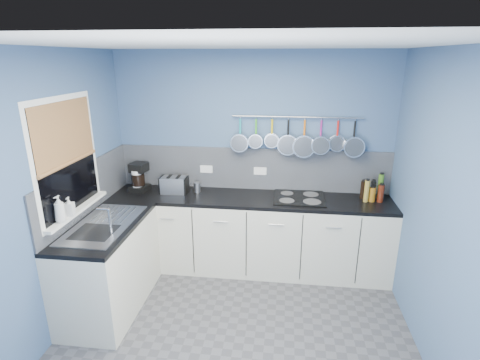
% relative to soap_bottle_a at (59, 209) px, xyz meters
% --- Properties ---
extents(floor, '(3.20, 3.00, 0.02)m').
position_rel_soap_bottle_a_xyz_m(floor, '(1.53, -0.01, -1.18)').
color(floor, '#47474C').
rests_on(floor, ground).
extents(ceiling, '(3.20, 3.00, 0.02)m').
position_rel_soap_bottle_a_xyz_m(ceiling, '(1.53, -0.01, 1.34)').
color(ceiling, white).
rests_on(ceiling, ground).
extents(wall_back, '(3.20, 0.02, 2.50)m').
position_rel_soap_bottle_a_xyz_m(wall_back, '(1.53, 1.50, 0.08)').
color(wall_back, '#405B84').
rests_on(wall_back, ground).
extents(wall_front, '(3.20, 0.02, 2.50)m').
position_rel_soap_bottle_a_xyz_m(wall_front, '(1.53, -1.52, 0.08)').
color(wall_front, '#405B84').
rests_on(wall_front, ground).
extents(wall_left, '(0.02, 3.00, 2.50)m').
position_rel_soap_bottle_a_xyz_m(wall_left, '(-0.08, -0.01, 0.08)').
color(wall_left, '#405B84').
rests_on(wall_left, ground).
extents(wall_right, '(0.02, 3.00, 2.50)m').
position_rel_soap_bottle_a_xyz_m(wall_right, '(3.14, -0.01, 0.08)').
color(wall_right, '#405B84').
rests_on(wall_right, ground).
extents(backsplash_back, '(3.20, 0.02, 0.50)m').
position_rel_soap_bottle_a_xyz_m(backsplash_back, '(1.53, 1.48, -0.02)').
color(backsplash_back, slate).
rests_on(backsplash_back, wall_back).
extents(backsplash_left, '(0.02, 1.80, 0.50)m').
position_rel_soap_bottle_a_xyz_m(backsplash_left, '(-0.06, 0.59, -0.02)').
color(backsplash_left, slate).
rests_on(backsplash_left, wall_left).
extents(cabinet_run_back, '(3.20, 0.60, 0.86)m').
position_rel_soap_bottle_a_xyz_m(cabinet_run_back, '(1.53, 1.19, -0.74)').
color(cabinet_run_back, beige).
rests_on(cabinet_run_back, ground).
extents(worktop_back, '(3.20, 0.60, 0.04)m').
position_rel_soap_bottle_a_xyz_m(worktop_back, '(1.53, 1.19, -0.29)').
color(worktop_back, black).
rests_on(worktop_back, cabinet_run_back).
extents(cabinet_run_left, '(0.60, 1.20, 0.86)m').
position_rel_soap_bottle_a_xyz_m(cabinet_run_left, '(0.23, 0.29, -0.74)').
color(cabinet_run_left, beige).
rests_on(cabinet_run_left, ground).
extents(worktop_left, '(0.60, 1.20, 0.04)m').
position_rel_soap_bottle_a_xyz_m(worktop_left, '(0.23, 0.29, -0.29)').
color(worktop_left, black).
rests_on(worktop_left, cabinet_run_left).
extents(window_frame, '(0.01, 1.00, 1.10)m').
position_rel_soap_bottle_a_xyz_m(window_frame, '(-0.05, 0.29, 0.38)').
color(window_frame, white).
rests_on(window_frame, wall_left).
extents(window_glass, '(0.01, 0.90, 1.00)m').
position_rel_soap_bottle_a_xyz_m(window_glass, '(-0.04, 0.29, 0.38)').
color(window_glass, black).
rests_on(window_glass, wall_left).
extents(bamboo_blind, '(0.01, 0.90, 0.55)m').
position_rel_soap_bottle_a_xyz_m(bamboo_blind, '(-0.03, 0.29, 0.61)').
color(bamboo_blind, '#A36D34').
rests_on(bamboo_blind, wall_left).
extents(window_sill, '(0.10, 0.98, 0.03)m').
position_rel_soap_bottle_a_xyz_m(window_sill, '(-0.02, 0.29, -0.13)').
color(window_sill, white).
rests_on(window_sill, wall_left).
extents(sink_unit, '(0.50, 0.95, 0.01)m').
position_rel_soap_bottle_a_xyz_m(sink_unit, '(0.23, 0.29, -0.27)').
color(sink_unit, silver).
rests_on(sink_unit, worktop_left).
extents(mixer_tap, '(0.12, 0.08, 0.26)m').
position_rel_soap_bottle_a_xyz_m(mixer_tap, '(0.39, 0.11, -0.14)').
color(mixer_tap, silver).
rests_on(mixer_tap, worktop_left).
extents(socket_left, '(0.15, 0.01, 0.09)m').
position_rel_soap_bottle_a_xyz_m(socket_left, '(0.98, 1.46, -0.04)').
color(socket_left, white).
rests_on(socket_left, backsplash_back).
extents(socket_right, '(0.15, 0.01, 0.09)m').
position_rel_soap_bottle_a_xyz_m(socket_right, '(1.63, 1.46, -0.04)').
color(socket_right, white).
rests_on(socket_right, backsplash_back).
extents(pot_rail, '(1.45, 0.02, 0.02)m').
position_rel_soap_bottle_a_xyz_m(pot_rail, '(2.03, 1.44, 0.61)').
color(pot_rail, silver).
rests_on(pot_rail, wall_back).
extents(soap_bottle_a, '(0.10, 0.10, 0.24)m').
position_rel_soap_bottle_a_xyz_m(soap_bottle_a, '(0.00, 0.00, 0.00)').
color(soap_bottle_a, white).
rests_on(soap_bottle_a, window_sill).
extents(soap_bottle_b, '(0.09, 0.09, 0.17)m').
position_rel_soap_bottle_a_xyz_m(soap_bottle_b, '(0.00, 0.14, -0.03)').
color(soap_bottle_b, white).
rests_on(soap_bottle_b, window_sill).
extents(paper_towel, '(0.13, 0.13, 0.26)m').
position_rel_soap_bottle_a_xyz_m(paper_towel, '(0.20, 1.21, -0.14)').
color(paper_towel, white).
rests_on(paper_towel, worktop_back).
extents(coffee_maker, '(0.22, 0.24, 0.34)m').
position_rel_soap_bottle_a_xyz_m(coffee_maker, '(0.22, 1.24, -0.10)').
color(coffee_maker, black).
rests_on(coffee_maker, worktop_back).
extents(toaster, '(0.31, 0.19, 0.19)m').
position_rel_soap_bottle_a_xyz_m(toaster, '(0.64, 1.23, -0.17)').
color(toaster, silver).
rests_on(toaster, worktop_back).
extents(canister, '(0.10, 0.10, 0.12)m').
position_rel_soap_bottle_a_xyz_m(canister, '(0.90, 1.29, -0.21)').
color(canister, silver).
rests_on(canister, worktop_back).
extents(hob, '(0.57, 0.50, 0.01)m').
position_rel_soap_bottle_a_xyz_m(hob, '(2.09, 1.22, -0.26)').
color(hob, black).
rests_on(hob, worktop_back).
extents(pan_0, '(0.21, 0.11, 0.40)m').
position_rel_soap_bottle_a_xyz_m(pan_0, '(1.40, 1.43, 0.41)').
color(pan_0, silver).
rests_on(pan_0, pot_rail).
extents(pan_1, '(0.17, 0.09, 0.36)m').
position_rel_soap_bottle_a_xyz_m(pan_1, '(1.58, 1.43, 0.43)').
color(pan_1, silver).
rests_on(pan_1, pot_rail).
extents(pan_2, '(0.17, 0.05, 0.36)m').
position_rel_soap_bottle_a_xyz_m(pan_2, '(1.76, 1.43, 0.43)').
color(pan_2, silver).
rests_on(pan_2, pot_rail).
extents(pan_3, '(0.24, 0.08, 0.43)m').
position_rel_soap_bottle_a_xyz_m(pan_3, '(1.94, 1.43, 0.40)').
color(pan_3, silver).
rests_on(pan_3, pot_rail).
extents(pan_4, '(0.26, 0.10, 0.45)m').
position_rel_soap_bottle_a_xyz_m(pan_4, '(2.12, 1.43, 0.39)').
color(pan_4, silver).
rests_on(pan_4, pot_rail).
extents(pan_5, '(0.21, 0.13, 0.40)m').
position_rel_soap_bottle_a_xyz_m(pan_5, '(2.30, 1.43, 0.41)').
color(pan_5, silver).
rests_on(pan_5, pot_rail).
extents(pan_6, '(0.18, 0.07, 0.37)m').
position_rel_soap_bottle_a_xyz_m(pan_6, '(2.48, 1.43, 0.42)').
color(pan_6, silver).
rests_on(pan_6, pot_rail).
extents(pan_7, '(0.23, 0.12, 0.42)m').
position_rel_soap_bottle_a_xyz_m(pan_7, '(2.67, 1.43, 0.40)').
color(pan_7, silver).
rests_on(pan_7, pot_rail).
extents(condiment_0, '(0.06, 0.06, 0.28)m').
position_rel_soap_bottle_a_xyz_m(condiment_0, '(2.98, 1.33, -0.13)').
color(condiment_0, '#3F721E').
rests_on(condiment_0, worktop_back).
extents(condiment_1, '(0.05, 0.05, 0.21)m').
position_rel_soap_bottle_a_xyz_m(condiment_1, '(2.90, 1.30, -0.16)').
color(condiment_1, black).
rests_on(condiment_1, worktop_back).
extents(condiment_2, '(0.05, 0.05, 0.20)m').
position_rel_soap_bottle_a_xyz_m(condiment_2, '(2.80, 1.31, -0.17)').
color(condiment_2, black).
rests_on(condiment_2, worktop_back).
extents(condiment_3, '(0.07, 0.07, 0.19)m').
position_rel_soap_bottle_a_xyz_m(condiment_3, '(2.97, 1.22, -0.17)').
color(condiment_3, '#4C190C').
rests_on(condiment_3, worktop_back).
extents(condiment_4, '(0.07, 0.07, 0.16)m').
position_rel_soap_bottle_a_xyz_m(condiment_4, '(2.88, 1.23, -0.19)').
color(condiment_4, '#8C5914').
rests_on(condiment_4, worktop_back).
extents(condiment_5, '(0.05, 0.05, 0.24)m').
position_rel_soap_bottle_a_xyz_m(condiment_5, '(2.82, 1.21, -0.15)').
color(condiment_5, olive).
rests_on(condiment_5, worktop_back).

